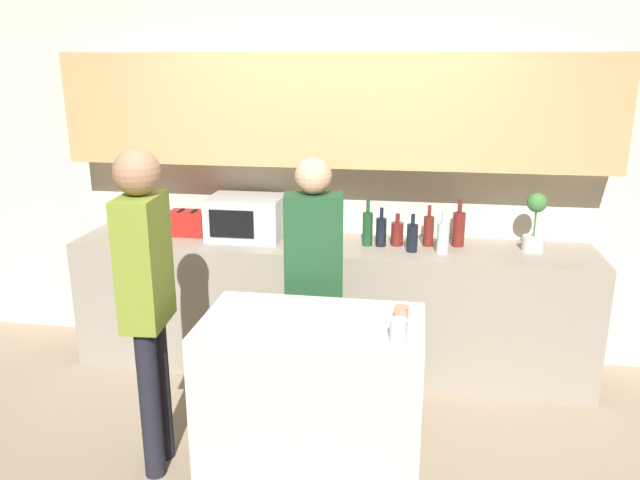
# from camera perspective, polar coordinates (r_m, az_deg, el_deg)

# --- Properties ---
(back_wall) EXTENTS (6.40, 0.40, 2.70)m
(back_wall) POSITION_cam_1_polar(r_m,az_deg,el_deg) (4.46, 1.42, 8.24)
(back_wall) COLOR beige
(back_wall) RESTS_ON ground_plane
(back_counter) EXTENTS (3.60, 0.62, 0.92)m
(back_counter) POSITION_cam_1_polar(r_m,az_deg,el_deg) (4.48, 0.85, -5.99)
(back_counter) COLOR gray
(back_counter) RESTS_ON ground_plane
(kitchen_island) EXTENTS (1.12, 0.66, 0.89)m
(kitchen_island) POSITION_cam_1_polar(r_m,az_deg,el_deg) (3.37, -0.70, -14.31)
(kitchen_island) COLOR beige
(kitchen_island) RESTS_ON ground_plane
(microwave) EXTENTS (0.52, 0.39, 0.30)m
(microwave) POSITION_cam_1_polar(r_m,az_deg,el_deg) (4.46, -6.78, 2.06)
(microwave) COLOR #B7BABC
(microwave) RESTS_ON back_counter
(toaster) EXTENTS (0.26, 0.16, 0.18)m
(toaster) POSITION_cam_1_polar(r_m,az_deg,el_deg) (4.61, -11.96, 1.52)
(toaster) COLOR #B21E19
(toaster) RESTS_ON back_counter
(potted_plant) EXTENTS (0.14, 0.14, 0.40)m
(potted_plant) POSITION_cam_1_polar(r_m,az_deg,el_deg) (4.35, 19.07, 1.56)
(potted_plant) COLOR silver
(potted_plant) RESTS_ON back_counter
(bottle_0) EXTENTS (0.07, 0.07, 0.32)m
(bottle_0) POSITION_cam_1_polar(r_m,az_deg,el_deg) (4.27, 4.37, 1.08)
(bottle_0) COLOR #194723
(bottle_0) RESTS_ON back_counter
(bottle_1) EXTENTS (0.07, 0.07, 0.27)m
(bottle_1) POSITION_cam_1_polar(r_m,az_deg,el_deg) (4.27, 5.61, 0.79)
(bottle_1) COLOR black
(bottle_1) RESTS_ON back_counter
(bottle_2) EXTENTS (0.08, 0.08, 0.22)m
(bottle_2) POSITION_cam_1_polar(r_m,az_deg,el_deg) (4.30, 7.06, 0.62)
(bottle_2) COLOR maroon
(bottle_2) RESTS_ON back_counter
(bottle_3) EXTENTS (0.07, 0.07, 0.26)m
(bottle_3) POSITION_cam_1_polar(r_m,az_deg,el_deg) (4.17, 8.43, 0.25)
(bottle_3) COLOR black
(bottle_3) RESTS_ON back_counter
(bottle_4) EXTENTS (0.07, 0.07, 0.28)m
(bottle_4) POSITION_cam_1_polar(r_m,az_deg,el_deg) (4.31, 9.89, 0.87)
(bottle_4) COLOR maroon
(bottle_4) RESTS_ON back_counter
(bottle_5) EXTENTS (0.08, 0.08, 0.28)m
(bottle_5) POSITION_cam_1_polar(r_m,az_deg,el_deg) (4.17, 11.18, 0.26)
(bottle_5) COLOR silver
(bottle_5) RESTS_ON back_counter
(bottle_6) EXTENTS (0.09, 0.09, 0.32)m
(bottle_6) POSITION_cam_1_polar(r_m,az_deg,el_deg) (4.35, 12.56, 1.04)
(bottle_6) COLOR maroon
(bottle_6) RESTS_ON back_counter
(cup_0) EXTENTS (0.07, 0.07, 0.08)m
(cup_0) POSITION_cam_1_polar(r_m,az_deg,el_deg) (3.17, 7.44, -6.70)
(cup_0) COLOR tan
(cup_0) RESTS_ON kitchen_island
(cup_1) EXTENTS (0.08, 0.08, 0.11)m
(cup_1) POSITION_cam_1_polar(r_m,az_deg,el_deg) (2.94, 7.20, -8.20)
(cup_1) COLOR silver
(cup_1) RESTS_ON kitchen_island
(person_left) EXTENTS (0.23, 0.35, 1.75)m
(person_left) POSITION_cam_1_polar(r_m,az_deg,el_deg) (3.29, -15.61, -4.09)
(person_left) COLOR black
(person_left) RESTS_ON ground_plane
(person_center) EXTENTS (0.37, 0.24, 1.63)m
(person_center) POSITION_cam_1_polar(r_m,az_deg,el_deg) (3.70, -0.60, -2.60)
(person_center) COLOR black
(person_center) RESTS_ON ground_plane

